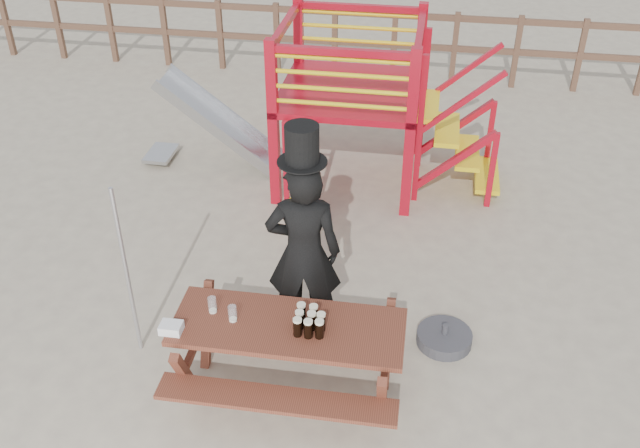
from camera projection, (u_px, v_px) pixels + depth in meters
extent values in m
plane|color=#B9AD90|center=(275.00, 367.00, 6.57)|extent=(60.00, 60.00, 0.00)
cube|color=brown|center=(365.00, 13.00, 11.67)|extent=(15.00, 0.06, 0.10)
cube|color=brown|center=(364.00, 43.00, 11.96)|extent=(15.00, 0.06, 0.10)
cube|color=brown|center=(6.00, 22.00, 12.85)|extent=(0.09, 0.09, 1.20)
cube|color=brown|center=(58.00, 25.00, 12.71)|extent=(0.09, 0.09, 1.20)
cube|color=brown|center=(111.00, 29.00, 12.58)|extent=(0.09, 0.09, 1.20)
cube|color=brown|center=(165.00, 32.00, 12.44)|extent=(0.09, 0.09, 1.20)
cube|color=brown|center=(220.00, 35.00, 12.30)|extent=(0.09, 0.09, 1.20)
cube|color=brown|center=(277.00, 38.00, 12.16)|extent=(0.09, 0.09, 1.20)
cube|color=brown|center=(335.00, 42.00, 12.03)|extent=(0.09, 0.09, 1.20)
cube|color=brown|center=(394.00, 45.00, 11.89)|extent=(0.09, 0.09, 1.20)
cube|color=brown|center=(454.00, 49.00, 11.75)|extent=(0.09, 0.09, 1.20)
cube|color=brown|center=(516.00, 52.00, 11.61)|extent=(0.09, 0.09, 1.20)
cube|color=brown|center=(580.00, 56.00, 11.47)|extent=(0.09, 0.09, 1.20)
cube|color=#AE0B1B|center=(273.00, 126.00, 8.35)|extent=(0.12, 0.12, 2.10)
cube|color=#AE0B1B|center=(410.00, 136.00, 8.13)|extent=(0.12, 0.12, 2.10)
cube|color=#AE0B1B|center=(299.00, 74.00, 9.66)|extent=(0.12, 0.12, 2.10)
cube|color=#AE0B1B|center=(418.00, 82.00, 9.44)|extent=(0.12, 0.12, 2.10)
cube|color=#AE0B1B|center=(350.00, 91.00, 8.81)|extent=(1.72, 1.72, 0.08)
cube|color=#AE0B1B|center=(342.00, 52.00, 7.71)|extent=(1.60, 0.08, 0.08)
cube|color=#AE0B1B|center=(360.00, 7.00, 9.02)|extent=(1.60, 0.08, 0.08)
cube|color=#AE0B1B|center=(285.00, 24.00, 8.48)|extent=(0.08, 1.60, 0.08)
cube|color=#AE0B1B|center=(420.00, 32.00, 8.26)|extent=(0.08, 1.60, 0.08)
cylinder|color=yellow|center=(341.00, 105.00, 8.06)|extent=(1.50, 0.05, 0.05)
cylinder|color=yellow|center=(359.00, 54.00, 9.37)|extent=(1.50, 0.05, 0.05)
cylinder|color=yellow|center=(342.00, 90.00, 7.96)|extent=(1.50, 0.05, 0.05)
cylinder|color=yellow|center=(359.00, 41.00, 9.27)|extent=(1.50, 0.05, 0.05)
cylinder|color=yellow|center=(342.00, 75.00, 7.86)|extent=(1.50, 0.05, 0.05)
cylinder|color=yellow|center=(359.00, 28.00, 9.17)|extent=(1.50, 0.05, 0.05)
cylinder|color=yellow|center=(342.00, 59.00, 7.76)|extent=(1.50, 0.05, 0.05)
cylinder|color=yellow|center=(360.00, 14.00, 9.07)|extent=(1.50, 0.05, 0.05)
cube|color=#AE0B1B|center=(286.00, 167.00, 8.46)|extent=(0.06, 0.06, 1.20)
cube|color=#AE0B1B|center=(316.00, 169.00, 8.41)|extent=(0.06, 0.06, 1.20)
cylinder|color=yellow|center=(301.00, 200.00, 8.69)|extent=(0.36, 0.04, 0.04)
cylinder|color=yellow|center=(301.00, 183.00, 8.55)|extent=(0.36, 0.04, 0.04)
cylinder|color=yellow|center=(301.00, 166.00, 8.42)|extent=(0.36, 0.04, 0.04)
cylinder|color=yellow|center=(301.00, 148.00, 8.28)|extent=(0.36, 0.04, 0.04)
cylinder|color=yellow|center=(300.00, 129.00, 8.15)|extent=(0.36, 0.04, 0.04)
cube|color=yellow|center=(427.00, 106.00, 8.75)|extent=(0.30, 0.90, 0.06)
cube|color=yellow|center=(447.00, 129.00, 8.88)|extent=(0.30, 0.90, 0.06)
cube|color=yellow|center=(467.00, 153.00, 9.01)|extent=(0.30, 0.90, 0.06)
cube|color=yellow|center=(487.00, 175.00, 9.14)|extent=(0.30, 0.90, 0.06)
cube|color=#AE0B1B|center=(455.00, 160.00, 8.60)|extent=(0.95, 0.08, 0.86)
cube|color=#AE0B1B|center=(456.00, 127.00, 9.33)|extent=(0.95, 0.08, 0.86)
cube|color=#B3B6BB|center=(221.00, 124.00, 9.37)|extent=(1.53, 0.55, 1.21)
cube|color=#B3B6BB|center=(215.00, 130.00, 9.13)|extent=(1.58, 0.04, 1.28)
cube|color=#B3B6BB|center=(227.00, 112.00, 9.57)|extent=(1.58, 0.04, 1.28)
cube|color=#B3B6BB|center=(161.00, 153.00, 9.79)|extent=(0.35, 0.55, 0.05)
cube|color=brown|center=(288.00, 327.00, 5.94)|extent=(1.95, 0.75, 0.05)
cube|color=brown|center=(276.00, 399.00, 5.67)|extent=(1.95, 0.29, 0.04)
cube|color=brown|center=(300.00, 312.00, 6.54)|extent=(1.95, 0.29, 0.04)
cube|color=brown|center=(197.00, 349.00, 6.26)|extent=(0.09, 1.17, 0.70)
cube|color=brown|center=(385.00, 371.00, 6.05)|extent=(0.09, 1.17, 0.70)
imported|color=black|center=(304.00, 253.00, 6.45)|extent=(0.74, 0.54, 1.88)
cube|color=#0C8D20|center=(304.00, 223.00, 6.45)|extent=(0.08, 0.03, 0.44)
cylinder|color=black|center=(302.00, 162.00, 5.92)|extent=(0.43, 0.43, 0.01)
cylinder|color=black|center=(302.00, 143.00, 5.82)|extent=(0.29, 0.29, 0.33)
cube|color=white|center=(303.00, 123.00, 5.88)|extent=(0.15, 0.02, 0.04)
cylinder|color=#B2B2B7|center=(127.00, 274.00, 6.28)|extent=(0.04, 0.04, 1.77)
cylinder|color=#3A3A40|center=(444.00, 338.00, 6.80)|extent=(0.53, 0.53, 0.12)
cylinder|color=#3A3A40|center=(445.00, 329.00, 6.74)|extent=(0.06, 0.06, 0.10)
cube|color=white|center=(171.00, 328.00, 5.84)|extent=(0.18, 0.14, 0.08)
cylinder|color=black|center=(298.00, 328.00, 5.79)|extent=(0.07, 0.07, 0.15)
cylinder|color=beige|center=(297.00, 320.00, 5.74)|extent=(0.07, 0.07, 0.02)
cylinder|color=black|center=(308.00, 330.00, 5.77)|extent=(0.07, 0.07, 0.15)
cylinder|color=beige|center=(308.00, 322.00, 5.72)|extent=(0.07, 0.07, 0.02)
cylinder|color=black|center=(319.00, 330.00, 5.77)|extent=(0.07, 0.07, 0.15)
cylinder|color=beige|center=(319.00, 322.00, 5.72)|extent=(0.07, 0.07, 0.02)
cylinder|color=black|center=(300.00, 320.00, 5.86)|extent=(0.07, 0.07, 0.15)
cylinder|color=beige|center=(300.00, 313.00, 5.81)|extent=(0.07, 0.07, 0.02)
cylinder|color=black|center=(312.00, 322.00, 5.85)|extent=(0.07, 0.07, 0.15)
cylinder|color=beige|center=(312.00, 314.00, 5.80)|extent=(0.07, 0.07, 0.02)
cylinder|color=black|center=(321.00, 323.00, 5.84)|extent=(0.07, 0.07, 0.15)
cylinder|color=beige|center=(321.00, 315.00, 5.79)|extent=(0.07, 0.07, 0.02)
cylinder|color=black|center=(301.00, 313.00, 5.94)|extent=(0.07, 0.07, 0.15)
cylinder|color=beige|center=(301.00, 305.00, 5.89)|extent=(0.07, 0.07, 0.02)
cylinder|color=black|center=(314.00, 315.00, 5.92)|extent=(0.07, 0.07, 0.15)
cylinder|color=beige|center=(314.00, 307.00, 5.87)|extent=(0.07, 0.07, 0.02)
cylinder|color=silver|center=(233.00, 314.00, 5.93)|extent=(0.07, 0.07, 0.15)
cylinder|color=beige|center=(233.00, 319.00, 5.97)|extent=(0.07, 0.07, 0.02)
cylinder|color=silver|center=(212.00, 305.00, 6.02)|extent=(0.07, 0.07, 0.15)
cylinder|color=beige|center=(213.00, 311.00, 6.06)|extent=(0.07, 0.07, 0.02)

